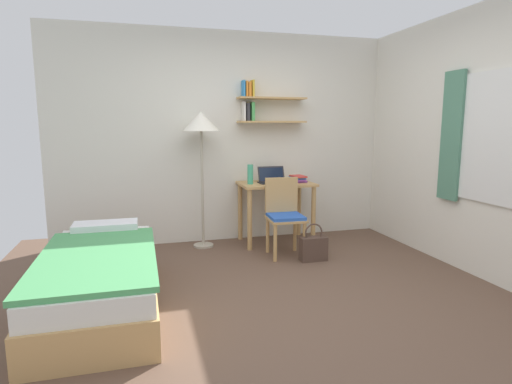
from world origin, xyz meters
TOP-DOWN VIEW (x-y plane):
  - ground_plane at (0.00, 0.00)m, footprint 5.28×5.28m
  - wall_back at (0.01, 2.02)m, footprint 4.40×0.27m
  - wall_right at (2.02, 0.00)m, footprint 0.10×4.40m
  - bed at (-1.47, 0.24)m, footprint 0.87×1.91m
  - desk at (0.49, 1.70)m, footprint 0.90×0.58m
  - desk_chair at (0.42, 1.19)m, footprint 0.42×0.43m
  - standing_lamp at (-0.43, 1.74)m, footprint 0.43×0.43m
  - laptop at (0.44, 1.71)m, footprint 0.34×0.21m
  - water_bottle at (0.15, 1.67)m, footprint 0.07×0.07m
  - book_stack at (0.77, 1.68)m, footprint 0.20×0.24m
  - handbag at (0.65, 0.89)m, footprint 0.29×0.13m

SIDE VIEW (x-z plane):
  - ground_plane at x=0.00m, z-range 0.00..0.00m
  - handbag at x=0.65m, z-range -0.06..0.35m
  - bed at x=-1.47m, z-range -0.03..0.51m
  - desk_chair at x=0.42m, z-range 0.04..0.91m
  - desk at x=0.49m, z-range 0.23..0.98m
  - book_stack at x=0.77m, z-range 0.76..0.84m
  - laptop at x=0.44m, z-range 0.71..0.91m
  - water_bottle at x=0.15m, z-range 0.76..1.00m
  - wall_right at x=2.02m, z-range 0.00..2.60m
  - wall_back at x=0.01m, z-range 0.01..2.61m
  - standing_lamp at x=-0.43m, z-range 0.62..2.24m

